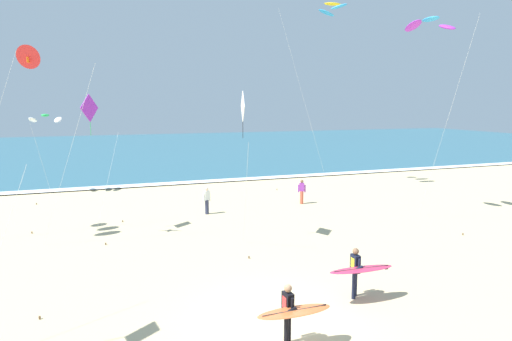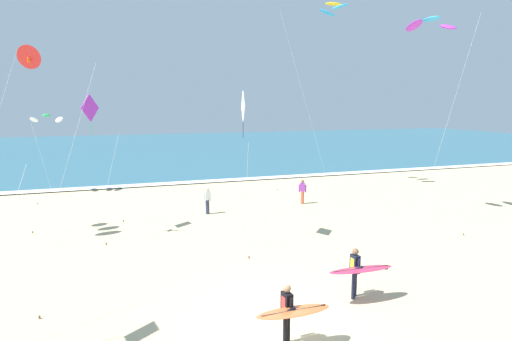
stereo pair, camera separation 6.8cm
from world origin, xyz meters
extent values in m
plane|color=#CCB789|center=(0.00, 0.00, 0.00)|extent=(160.00, 160.00, 0.00)
cube|color=#2D6075|center=(0.00, 52.66, 0.04)|extent=(160.00, 60.00, 0.08)
cube|color=white|center=(0.00, 22.96, 0.09)|extent=(160.00, 1.29, 0.01)
cylinder|color=black|center=(2.86, 0.43, 0.44)|extent=(0.13, 0.13, 0.88)
cylinder|color=black|center=(3.01, 0.59, 0.44)|extent=(0.13, 0.13, 0.88)
cube|color=black|center=(2.94, 0.51, 1.18)|extent=(0.21, 0.34, 0.60)
cube|color=yellow|center=(2.83, 0.51, 1.22)|extent=(0.02, 0.20, 0.32)
sphere|color=brown|center=(2.94, 0.51, 1.60)|extent=(0.21, 0.21, 0.21)
cylinder|color=black|center=(2.94, 0.28, 1.29)|extent=(0.09, 0.09, 0.26)
cylinder|color=black|center=(2.88, 0.19, 1.16)|extent=(0.25, 0.08, 0.14)
cylinder|color=black|center=(2.93, 0.74, 1.14)|extent=(0.09, 0.09, 0.56)
ellipsoid|color=#D83359|center=(2.94, 0.15, 1.12)|extent=(2.33, 0.55, 0.13)
cube|color=#333333|center=(2.94, 0.15, 1.16)|extent=(2.04, 0.06, 0.06)
cube|color=#262628|center=(3.92, 0.17, 1.05)|extent=(0.12, 0.01, 0.14)
cylinder|color=black|center=(-0.35, -1.44, 0.44)|extent=(0.13, 0.13, 0.88)
cylinder|color=black|center=(-0.21, -1.26, 0.44)|extent=(0.13, 0.13, 0.88)
cube|color=black|center=(-0.28, -1.35, 1.18)|extent=(0.24, 0.36, 0.60)
cube|color=red|center=(-0.39, -1.37, 1.22)|extent=(0.04, 0.20, 0.32)
sphere|color=#A87A59|center=(-0.28, -1.35, 1.60)|extent=(0.21, 0.21, 0.21)
cylinder|color=black|center=(-0.25, -1.58, 1.29)|extent=(0.09, 0.09, 0.26)
cylinder|color=black|center=(-0.30, -1.68, 1.16)|extent=(0.26, 0.11, 0.14)
cylinder|color=black|center=(-0.31, -1.12, 1.14)|extent=(0.09, 0.09, 0.56)
ellipsoid|color=orange|center=(-0.24, -1.71, 1.12)|extent=(2.20, 0.84, 0.20)
cube|color=#333333|center=(-0.24, -1.71, 1.16)|extent=(1.87, 0.25, 0.12)
cube|color=#262628|center=(0.65, -1.60, 1.05)|extent=(0.12, 0.03, 0.14)
ellipsoid|color=#2D99DB|center=(11.28, 16.69, 13.22)|extent=(1.35, 0.63, 0.60)
ellipsoid|color=yellow|center=(11.34, 17.74, 13.62)|extent=(1.35, 0.63, 0.20)
ellipsoid|color=#2D99DB|center=(11.41, 18.80, 13.22)|extent=(1.35, 0.63, 0.60)
cylinder|color=silver|center=(9.27, 17.88, 6.61)|extent=(4.17, 0.28, 13.02)
cylinder|color=brown|center=(7.19, 18.01, 0.05)|extent=(0.06, 0.06, 0.10)
ellipsoid|color=purple|center=(13.29, 8.38, 10.56)|extent=(0.85, 1.36, 0.58)
ellipsoid|color=#2D99DB|center=(12.28, 8.54, 10.95)|extent=(0.85, 1.36, 0.20)
ellipsoid|color=purple|center=(11.28, 8.69, 10.56)|extent=(0.85, 1.36, 0.58)
cylinder|color=silver|center=(11.99, 6.61, 5.28)|extent=(0.60, 3.88, 10.37)
cylinder|color=brown|center=(11.69, 4.67, 0.05)|extent=(0.06, 0.06, 0.10)
cube|color=purple|center=(-5.35, 10.76, 6.20)|extent=(0.77, 1.10, 1.31)
cylinder|color=green|center=(-5.35, 10.76, 5.22)|extent=(0.02, 0.02, 0.65)
cylinder|color=silver|center=(-4.71, 11.68, 2.50)|extent=(1.29, 1.85, 4.80)
cylinder|color=brown|center=(-4.07, 12.60, 0.05)|extent=(0.06, 0.06, 0.10)
ellipsoid|color=white|center=(-7.89, 21.81, 5.31)|extent=(0.61, 1.11, 0.51)
ellipsoid|color=green|center=(-8.71, 21.94, 5.63)|extent=(0.61, 1.09, 0.20)
ellipsoid|color=white|center=(-9.53, 22.06, 5.31)|extent=(0.61, 1.11, 0.51)
cylinder|color=silver|center=(-8.95, 20.34, 2.66)|extent=(0.50, 3.20, 5.12)
cylinder|color=brown|center=(-9.19, 18.74, 0.05)|extent=(0.06, 0.06, 0.10)
cube|color=white|center=(1.16, 7.18, 6.28)|extent=(0.29, 1.34, 1.36)
cylinder|color=black|center=(1.16, 7.18, 5.23)|extent=(0.02, 0.02, 0.73)
cylinder|color=silver|center=(0.95, 6.13, 2.48)|extent=(0.42, 2.10, 4.77)
cylinder|color=brown|center=(0.74, 5.09, 0.05)|extent=(0.06, 0.06, 0.10)
cylinder|color=brown|center=(-8.42, 11.92, 0.05)|extent=(0.06, 0.06, 0.10)
cone|color=red|center=(-7.60, 9.79, 8.38)|extent=(1.11, 0.74, 1.02)
cube|color=orange|center=(-7.60, 9.79, 8.24)|extent=(0.14, 0.36, 0.24)
cylinder|color=silver|center=(-6.26, 9.33, 4.11)|extent=(2.69, 0.94, 8.03)
cylinder|color=brown|center=(-4.93, 8.86, 0.05)|extent=(0.06, 0.06, 0.10)
cylinder|color=brown|center=(-6.75, 2.32, 0.05)|extent=(0.06, 0.06, 0.10)
cylinder|color=#2D334C|center=(0.67, 12.80, 0.42)|extent=(0.22, 0.22, 0.84)
cube|color=white|center=(0.67, 12.80, 1.11)|extent=(0.36, 0.28, 0.54)
sphere|color=beige|center=(0.67, 12.80, 1.49)|extent=(0.20, 0.20, 0.20)
cylinder|color=white|center=(0.87, 12.88, 1.01)|extent=(0.08, 0.08, 0.50)
cylinder|color=white|center=(0.48, 12.72, 1.01)|extent=(0.08, 0.08, 0.50)
cylinder|color=#D8593F|center=(7.03, 13.34, 0.42)|extent=(0.22, 0.22, 0.84)
cube|color=purple|center=(7.03, 13.34, 1.11)|extent=(0.37, 0.31, 0.54)
sphere|color=brown|center=(7.03, 13.34, 1.49)|extent=(0.20, 0.20, 0.20)
cylinder|color=purple|center=(7.22, 13.24, 1.01)|extent=(0.08, 0.08, 0.50)
cylinder|color=purple|center=(6.85, 13.43, 1.01)|extent=(0.08, 0.08, 0.50)
camera|label=1|loc=(-4.48, -10.93, 6.34)|focal=29.63mm
camera|label=2|loc=(-4.41, -10.95, 6.34)|focal=29.63mm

